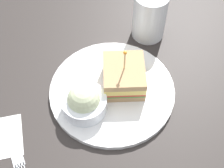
{
  "coord_description": "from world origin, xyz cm",
  "views": [
    {
      "loc": [
        23.67,
        -30.78,
        58.9
      ],
      "look_at": [
        0.0,
        0.0,
        3.16
      ],
      "focal_mm": 52.05,
      "sensor_mm": 36.0,
      "label": 1
    }
  ],
  "objects_px": {
    "fork": "(15,151)",
    "sandwich_half_center": "(124,76)",
    "plate": "(112,91)",
    "drink_glass": "(149,18)",
    "napkin": "(1,138)",
    "coleslaw_bowl": "(84,101)"
  },
  "relations": [
    {
      "from": "coleslaw_bowl",
      "to": "napkin",
      "type": "xyz_separation_m",
      "value": [
        -0.09,
        -0.15,
        -0.04
      ]
    },
    {
      "from": "sandwich_half_center",
      "to": "napkin",
      "type": "xyz_separation_m",
      "value": [
        -0.12,
        -0.25,
        -0.04
      ]
    },
    {
      "from": "fork",
      "to": "sandwich_half_center",
      "type": "bearing_deg",
      "value": 73.55
    },
    {
      "from": "sandwich_half_center",
      "to": "coleslaw_bowl",
      "type": "distance_m",
      "value": 0.1
    },
    {
      "from": "plate",
      "to": "drink_glass",
      "type": "distance_m",
      "value": 0.2
    },
    {
      "from": "drink_glass",
      "to": "fork",
      "type": "distance_m",
      "value": 0.42
    },
    {
      "from": "drink_glass",
      "to": "napkin",
      "type": "relative_size",
      "value": 1.28
    },
    {
      "from": "fork",
      "to": "coleslaw_bowl",
      "type": "bearing_deg",
      "value": 72.55
    },
    {
      "from": "napkin",
      "to": "fork",
      "type": "distance_m",
      "value": 0.04
    },
    {
      "from": "plate",
      "to": "coleslaw_bowl",
      "type": "distance_m",
      "value": 0.08
    },
    {
      "from": "plate",
      "to": "drink_glass",
      "type": "xyz_separation_m",
      "value": [
        -0.04,
        0.19,
        0.05
      ]
    },
    {
      "from": "sandwich_half_center",
      "to": "napkin",
      "type": "bearing_deg",
      "value": -115.55
    },
    {
      "from": "plate",
      "to": "drink_glass",
      "type": "height_order",
      "value": "drink_glass"
    },
    {
      "from": "coleslaw_bowl",
      "to": "drink_glass",
      "type": "relative_size",
      "value": 0.78
    },
    {
      "from": "plate",
      "to": "napkin",
      "type": "distance_m",
      "value": 0.25
    },
    {
      "from": "sandwich_half_center",
      "to": "drink_glass",
      "type": "bearing_deg",
      "value": 106.08
    },
    {
      "from": "plate",
      "to": "fork",
      "type": "relative_size",
      "value": 2.38
    },
    {
      "from": "plate",
      "to": "sandwich_half_center",
      "type": "height_order",
      "value": "sandwich_half_center"
    },
    {
      "from": "coleslaw_bowl",
      "to": "sandwich_half_center",
      "type": "bearing_deg",
      "value": 75.1
    },
    {
      "from": "coleslaw_bowl",
      "to": "plate",
      "type": "bearing_deg",
      "value": 77.15
    },
    {
      "from": "sandwich_half_center",
      "to": "plate",
      "type": "bearing_deg",
      "value": -109.93
    },
    {
      "from": "napkin",
      "to": "coleslaw_bowl",
      "type": "bearing_deg",
      "value": 58.3
    }
  ]
}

